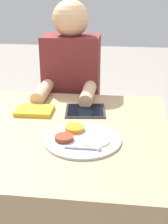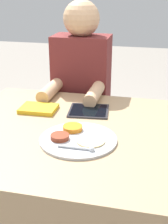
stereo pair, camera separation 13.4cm
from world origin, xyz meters
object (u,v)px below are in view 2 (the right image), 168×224
thali_tray (77,138)px  person_diner (81,111)px  tablet_device (89,111)px  red_notebook (39,109)px

thali_tray → person_diner: size_ratio=0.24×
tablet_device → thali_tray: bearing=-86.4°
thali_tray → tablet_device: 0.30m
thali_tray → tablet_device: size_ratio=1.48×
person_diner → red_notebook: bearing=-105.0°
tablet_device → person_diner: size_ratio=0.16×
red_notebook → tablet_device: bearing=10.1°
red_notebook → thali_tray: bearing=-44.7°
red_notebook → person_diner: bearing=75.0°
thali_tray → red_notebook: size_ratio=1.74×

